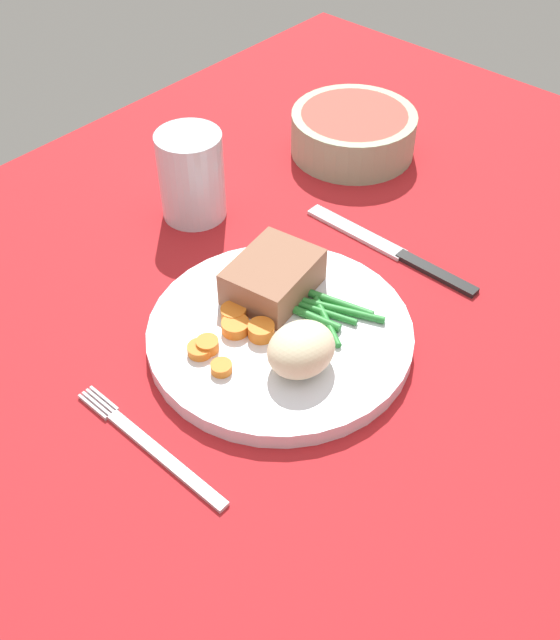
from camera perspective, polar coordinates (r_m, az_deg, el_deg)
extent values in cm
cube|color=red|center=(66.39, 0.34, -3.23)|extent=(120.00, 90.00, 2.00)
cylinder|color=white|center=(66.23, 0.00, -1.11)|extent=(23.76, 23.76, 1.60)
cube|color=#936047|center=(68.02, -0.54, 3.34)|extent=(9.40, 7.76, 3.49)
ellipsoid|color=beige|center=(61.16, 1.65, -2.27)|extent=(6.16, 5.28, 3.98)
cylinder|color=orange|center=(66.32, -3.60, 0.53)|extent=(2.31, 2.31, 1.12)
cylinder|color=orange|center=(63.65, -6.19, -2.28)|extent=(2.18, 2.18, 0.82)
cylinder|color=orange|center=(64.56, -1.46, -0.82)|extent=(2.36, 2.36, 1.28)
cylinder|color=orange|center=(63.76, -5.61, -1.93)|extent=(1.96, 1.96, 1.09)
cylinder|color=orange|center=(65.17, -3.45, -0.50)|extent=(2.49, 2.49, 1.06)
cylinder|color=orange|center=(62.09, -4.54, -3.67)|extent=(1.82, 1.82, 0.81)
cylinder|color=#2D8C38|center=(68.02, 3.73, 1.67)|extent=(2.69, 8.04, 0.75)
cylinder|color=#2D8C38|center=(65.93, 3.65, -0.12)|extent=(3.80, 5.60, 0.61)
cylinder|color=#2D8C38|center=(66.08, 2.62, 0.16)|extent=(1.80, 5.75, 0.76)
cylinder|color=#2D8C38|center=(67.03, 4.82, 0.76)|extent=(3.60, 7.55, 0.68)
cylinder|color=#2D8C38|center=(67.03, 2.58, 0.86)|extent=(3.01, 8.23, 0.61)
cube|color=silver|center=(59.12, -8.81, -10.52)|extent=(1.00, 13.00, 0.40)
cube|color=silver|center=(63.41, -14.23, -6.53)|extent=(0.24, 3.60, 0.40)
cube|color=silver|center=(63.53, -13.95, -6.33)|extent=(0.24, 3.60, 0.40)
cube|color=silver|center=(63.65, -13.67, -6.12)|extent=(0.24, 3.60, 0.40)
cube|color=silver|center=(63.77, -13.39, -5.92)|extent=(0.24, 3.60, 0.40)
cube|color=black|center=(74.78, 11.94, 3.53)|extent=(1.30, 9.00, 0.64)
cube|color=silver|center=(78.73, 5.87, 6.78)|extent=(1.70, 12.00, 0.40)
cylinder|color=silver|center=(79.11, -6.83, 10.98)|extent=(6.91, 6.91, 9.55)
cylinder|color=silver|center=(80.76, -6.66, 9.25)|extent=(6.35, 6.35, 3.69)
cylinder|color=#99B28C|center=(90.74, 5.65, 14.15)|extent=(14.70, 14.70, 4.98)
cylinder|color=#B24C3F|center=(90.18, 5.70, 14.76)|extent=(12.50, 12.50, 2.74)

